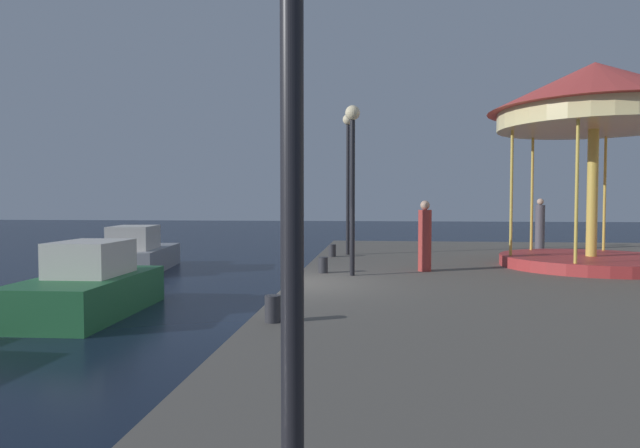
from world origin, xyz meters
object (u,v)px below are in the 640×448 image
(carousel, at_px, (594,114))
(person_mid_promenade, at_px, (425,238))
(motorboat_grey, at_px, (138,254))
(lamp_post_mid_promenade, at_px, (352,159))
(motorboat_green, at_px, (89,287))
(bollard_south, at_px, (332,251))
(lamp_post_far_end, at_px, (348,160))
(bollard_center, at_px, (273,309))
(bollard_north, at_px, (323,265))
(person_by_the_water, at_px, (540,226))

(carousel, xyz_separation_m, person_mid_promenade, (-4.62, -1.32, -3.31))
(motorboat_grey, distance_m, carousel, 15.90)
(lamp_post_mid_promenade, bearing_deg, motorboat_green, -167.14)
(person_mid_promenade, bearing_deg, bollard_south, 128.45)
(lamp_post_far_end, xyz_separation_m, person_mid_promenade, (2.20, -4.11, -2.34))
(lamp_post_mid_promenade, bearing_deg, bollard_center, -100.52)
(bollard_south, bearing_deg, bollard_center, -90.73)
(motorboat_green, distance_m, bollard_center, 6.31)
(lamp_post_mid_promenade, xyz_separation_m, bollard_north, (-0.75, 0.41, -2.63))
(bollard_north, bearing_deg, lamp_post_mid_promenade, -28.55)
(lamp_post_mid_promenade, distance_m, person_by_the_water, 10.31)
(bollard_north, relative_size, person_by_the_water, 0.21)
(lamp_post_far_end, xyz_separation_m, bollard_center, (-0.59, -10.33, -2.99))
(lamp_post_far_end, distance_m, bollard_north, 5.62)
(motorboat_grey, distance_m, lamp_post_mid_promenade, 10.89)
(bollard_north, bearing_deg, bollard_center, -92.15)
(carousel, bearing_deg, motorboat_green, -163.32)
(carousel, bearing_deg, lamp_post_mid_promenade, -159.90)
(person_mid_promenade, bearing_deg, bollard_center, -114.15)
(carousel, xyz_separation_m, bollard_south, (-7.28, 2.04, -3.96))
(bollard_center, bearing_deg, motorboat_grey, 122.59)
(bollard_south, xyz_separation_m, person_mid_promenade, (2.67, -3.36, 0.66))
(person_mid_promenade, bearing_deg, motorboat_green, -162.86)
(person_by_the_water, bearing_deg, lamp_post_far_end, -160.35)
(motorboat_green, relative_size, lamp_post_mid_promenade, 1.02)
(bollard_center, height_order, person_mid_promenade, person_mid_promenade)
(lamp_post_mid_promenade, relative_size, lamp_post_far_end, 0.87)
(motorboat_grey, xyz_separation_m, person_mid_promenade, (10.16, -5.30, 1.02))
(lamp_post_mid_promenade, relative_size, person_by_the_water, 2.15)
(motorboat_grey, xyz_separation_m, motorboat_green, (2.35, -7.71, 0.00))
(carousel, relative_size, bollard_south, 13.96)
(person_mid_promenade, bearing_deg, lamp_post_far_end, 118.17)
(lamp_post_far_end, height_order, bollard_south, lamp_post_far_end)
(motorboat_grey, bearing_deg, motorboat_green, -73.04)
(lamp_post_mid_promenade, height_order, person_mid_promenade, lamp_post_mid_promenade)
(bollard_center, distance_m, person_mid_promenade, 6.85)
(lamp_post_far_end, bearing_deg, carousel, -22.28)
(motorboat_grey, relative_size, bollard_south, 12.10)
(motorboat_green, distance_m, person_mid_promenade, 8.23)
(motorboat_grey, relative_size, lamp_post_mid_promenade, 1.18)
(motorboat_grey, bearing_deg, bollard_south, -14.56)
(lamp_post_far_end, relative_size, bollard_center, 11.83)
(motorboat_grey, height_order, bollard_south, motorboat_grey)
(bollard_center, bearing_deg, bollard_south, 89.27)
(motorboat_green, height_order, bollard_center, motorboat_green)
(lamp_post_mid_promenade, bearing_deg, lamp_post_far_end, 94.14)
(motorboat_green, bearing_deg, bollard_north, 18.74)
(motorboat_green, xyz_separation_m, lamp_post_far_end, (5.60, 6.51, 3.36))
(motorboat_grey, height_order, motorboat_green, motorboat_grey)
(bollard_center, xyz_separation_m, person_by_the_water, (7.60, 12.83, 0.70))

